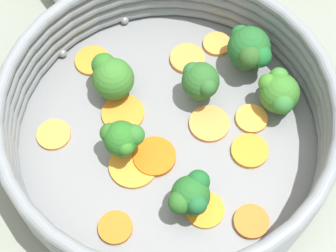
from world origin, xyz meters
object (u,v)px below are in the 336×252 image
at_px(carrot_slice_1, 158,158).
at_px(broccoli_floret_2, 279,93).
at_px(carrot_slice_0, 251,119).
at_px(broccoli_floret_0, 250,49).
at_px(carrot_slice_3, 209,124).
at_px(carrot_slice_10, 92,61).
at_px(skillet, 168,136).
at_px(carrot_slice_6, 251,222).
at_px(carrot_slice_11, 205,210).
at_px(broccoli_floret_4, 111,76).
at_px(carrot_slice_7, 213,42).
at_px(carrot_slice_9, 123,112).
at_px(broccoli_floret_5, 191,195).
at_px(broccoli_floret_1, 122,139).
at_px(broccoli_floret_3, 200,81).
at_px(carrot_slice_5, 250,151).
at_px(carrot_slice_12, 54,135).
at_px(carrot_slice_8, 113,226).
at_px(carrot_slice_2, 187,59).
at_px(carrot_slice_4, 133,165).

bearing_deg(carrot_slice_1, broccoli_floret_2, 143.12).
xyz_separation_m(carrot_slice_0, broccoli_floret_0, (-0.05, -0.03, 0.03)).
distance_m(carrot_slice_3, carrot_slice_10, 0.14).
bearing_deg(skillet, carrot_slice_0, 126.68).
distance_m(carrot_slice_0, broccoli_floret_0, 0.07).
height_order(carrot_slice_6, broccoli_floret_2, broccoli_floret_2).
relative_size(carrot_slice_11, broccoli_floret_4, 0.76).
xyz_separation_m(carrot_slice_7, carrot_slice_9, (0.11, -0.04, -0.00)).
bearing_deg(carrot_slice_10, broccoli_floret_5, 57.84).
distance_m(skillet, broccoli_floret_4, 0.08).
bearing_deg(broccoli_floret_1, broccoli_floret_3, 157.14).
distance_m(broccoli_floret_1, broccoli_floret_2, 0.15).
distance_m(carrot_slice_6, broccoli_floret_0, 0.17).
height_order(carrot_slice_5, carrot_slice_12, same).
distance_m(carrot_slice_3, carrot_slice_5, 0.05).
distance_m(carrot_slice_0, carrot_slice_8, 0.17).
bearing_deg(carrot_slice_9, carrot_slice_5, 96.85).
height_order(carrot_slice_11, broccoli_floret_4, broccoli_floret_4).
relative_size(carrot_slice_3, carrot_slice_7, 1.34).
bearing_deg(broccoli_floret_0, carrot_slice_7, -106.04).
distance_m(carrot_slice_7, broccoli_floret_3, 0.07).
height_order(carrot_slice_0, broccoli_floret_1, broccoli_floret_1).
distance_m(carrot_slice_3, carrot_slice_8, 0.13).
bearing_deg(carrot_slice_5, carrot_slice_10, -97.64).
distance_m(carrot_slice_11, broccoli_floret_3, 0.12).
bearing_deg(carrot_slice_5, carrot_slice_3, -102.24).
bearing_deg(carrot_slice_11, carrot_slice_8, -53.03).
xyz_separation_m(skillet, carrot_slice_0, (-0.05, 0.06, 0.01)).
height_order(carrot_slice_10, carrot_slice_12, same).
xyz_separation_m(carrot_slice_3, broccoli_floret_2, (-0.05, 0.05, 0.02)).
relative_size(carrot_slice_8, carrot_slice_12, 0.94).
distance_m(carrot_slice_6, broccoli_floret_2, 0.12).
relative_size(carrot_slice_1, broccoli_floret_5, 0.91).
height_order(carrot_slice_5, carrot_slice_9, same).
relative_size(carrot_slice_2, carrot_slice_8, 1.19).
height_order(carrot_slice_8, carrot_slice_11, carrot_slice_8).
bearing_deg(carrot_slice_9, carrot_slice_10, -124.71).
bearing_deg(carrot_slice_6, carrot_slice_2, -136.97).
bearing_deg(skillet, broccoli_floret_2, 132.63).
bearing_deg(broccoli_floret_5, broccoli_floret_0, -175.77).
height_order(carrot_slice_1, broccoli_floret_3, broccoli_floret_3).
bearing_deg(carrot_slice_1, broccoli_floret_1, -76.32).
bearing_deg(carrot_slice_0, carrot_slice_7, -133.66).
bearing_deg(broccoli_floret_3, carrot_slice_11, 27.42).
height_order(carrot_slice_11, broccoli_floret_1, broccoli_floret_1).
height_order(carrot_slice_4, carrot_slice_10, same).
xyz_separation_m(carrot_slice_0, broccoli_floret_3, (-0.00, -0.06, 0.03)).
bearing_deg(carrot_slice_7, carrot_slice_3, 21.74).
xyz_separation_m(carrot_slice_0, carrot_slice_9, (0.05, -0.11, -0.00)).
bearing_deg(carrot_slice_12, broccoli_floret_0, 138.87).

